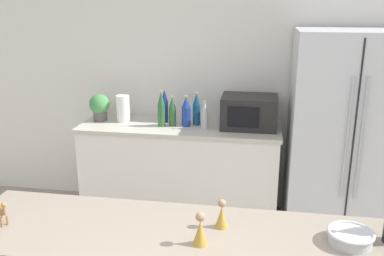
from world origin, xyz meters
The scene contains 16 objects.
wall_back centered at (0.00, 2.73, 1.27)m, with size 8.00×0.06×2.55m.
back_counter centered at (-0.41, 2.40, 0.45)m, with size 1.79×0.63×0.89m.
refrigerator centered at (1.00, 2.34, 0.87)m, with size 0.90×0.71×1.75m.
potted_plant centered at (-1.17, 2.42, 1.03)m, with size 0.19×0.19×0.25m.
paper_towel_roll centered at (-0.95, 2.43, 1.01)m, with size 0.12×0.12×0.24m.
microwave centered at (0.20, 2.42, 1.03)m, with size 0.48×0.37×0.28m.
back_bottle_0 centered at (-0.27, 2.43, 1.03)m, with size 0.07×0.07×0.30m.
back_bottle_1 centered at (-0.47, 2.36, 1.02)m, with size 0.06×0.06×0.27m.
back_bottle_2 centered at (-0.57, 2.33, 1.04)m, with size 0.06×0.06×0.32m.
back_bottle_3 centered at (-0.35, 2.37, 1.02)m, with size 0.08×0.08×0.27m.
back_bottle_4 centered at (-0.18, 2.31, 1.01)m, with size 0.06×0.06×0.25m.
back_bottle_5 centered at (-0.57, 2.47, 1.04)m, with size 0.06×0.06×0.31m.
fruit_bowl centered at (0.71, 0.51, 0.99)m, with size 0.20×0.20×0.06m.
camel_figurine centered at (-0.89, 0.42, 1.03)m, with size 0.10×0.08×0.13m.
wise_man_figurine_blue centered at (0.06, 0.40, 1.02)m, with size 0.07×0.07×0.16m.
wise_man_figurine_crimson centered at (0.14, 0.56, 1.02)m, with size 0.06×0.06×0.14m.
Camera 1 is at (0.29, -1.22, 1.98)m, focal length 40.00 mm.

